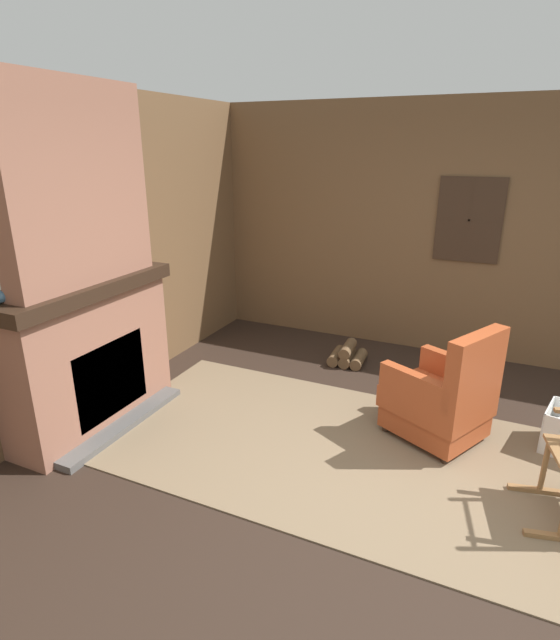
# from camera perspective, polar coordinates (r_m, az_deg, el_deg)

# --- Properties ---
(ground_plane) EXTENTS (14.00, 14.00, 0.00)m
(ground_plane) POSITION_cam_1_polar(r_m,az_deg,el_deg) (3.56, 13.53, -19.92)
(ground_plane) COLOR #2D2119
(wood_panel_wall_left) EXTENTS (0.06, 6.17, 2.69)m
(wood_panel_wall_left) POSITION_cam_1_polar(r_m,az_deg,el_deg) (4.32, -24.40, 5.94)
(wood_panel_wall_left) COLOR brown
(wood_panel_wall_left) RESTS_ON ground
(wood_panel_wall_back) EXTENTS (6.17, 0.09, 2.69)m
(wood_panel_wall_back) POSITION_cam_1_polar(r_m,az_deg,el_deg) (5.64, 20.57, 9.27)
(wood_panel_wall_back) COLOR brown
(wood_panel_wall_back) RESTS_ON ground
(fireplace_hearth) EXTENTS (0.64, 1.57, 1.23)m
(fireplace_hearth) POSITION_cam_1_polar(r_m,az_deg,el_deg) (4.35, -20.81, -3.70)
(fireplace_hearth) COLOR #93604C
(fireplace_hearth) RESTS_ON ground
(chimney_breast) EXTENTS (0.38, 1.30, 1.44)m
(chimney_breast) POSITION_cam_1_polar(r_m,az_deg,el_deg) (4.06, -23.24, 14.02)
(chimney_breast) COLOR #93604C
(chimney_breast) RESTS_ON fireplace_hearth
(area_rug) EXTENTS (3.77, 1.95, 0.01)m
(area_rug) POSITION_cam_1_polar(r_m,az_deg,el_deg) (4.00, 6.72, -14.43)
(area_rug) COLOR #7A664C
(area_rug) RESTS_ON ground
(armchair) EXTENTS (0.89, 0.86, 0.97)m
(armchair) POSITION_cam_1_polar(r_m,az_deg,el_deg) (4.12, 17.99, -8.65)
(armchair) COLOR #A84723
(armchair) RESTS_ON ground
(firewood_stack) EXTENTS (0.39, 0.39, 0.22)m
(firewood_stack) POSITION_cam_1_polar(r_m,az_deg,el_deg) (5.41, 7.73, -4.03)
(firewood_stack) COLOR brown
(firewood_stack) RESTS_ON ground
(storage_case) EXTENTS (0.13, 0.28, 0.13)m
(storage_case) POSITION_cam_1_polar(r_m,az_deg,el_deg) (4.26, -21.29, 5.44)
(storage_case) COLOR gray
(storage_case) RESTS_ON fireplace_hearth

